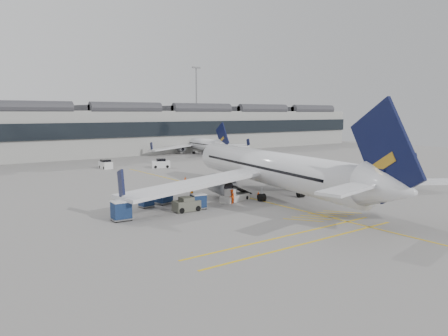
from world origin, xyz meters
TOP-DOWN VIEW (x-y plane):
  - ground at (0.00, 0.00)m, footprint 220.00×220.00m
  - terminal at (0.00, 71.93)m, footprint 200.00×20.45m
  - light_masts at (-1.67, 86.00)m, footprint 113.00×0.60m
  - apron_markings at (10.00, 10.00)m, footprint 0.25×60.00m
  - airliner_main at (13.05, 3.91)m, footprint 40.35×44.49m
  - airliner_far at (38.39, 59.85)m, footprint 28.61×31.41m
  - belt_loader at (7.44, 4.64)m, footprint 5.00×2.53m
  - baggage_cart_a at (1.44, 3.34)m, footprint 1.78×1.54m
  - baggage_cart_b at (-2.74, 7.59)m, footprint 1.64×1.39m
  - baggage_cart_c at (-0.30, 8.05)m, footprint 2.12×1.87m
  - baggage_cart_d at (-7.47, 3.52)m, footprint 1.96×1.65m
  - ramp_agent_a at (4.74, 9.83)m, footprint 0.75×0.71m
  - ramp_agent_b at (6.19, 3.52)m, footprint 1.02×0.99m
  - pushback_tug at (-0.11, 3.31)m, footprint 2.82×1.84m
  - safety_cone_nose at (11.33, 22.22)m, footprint 0.40×0.40m
  - safety_cone_engine at (12.28, 5.75)m, footprint 0.34×0.34m
  - service_van_mid at (6.63, 43.35)m, footprint 1.74×3.38m
  - service_van_right at (15.63, 38.12)m, footprint 3.79×2.84m

SIDE VIEW (x-z plane):
  - ground at x=0.00m, z-range 0.00..0.00m
  - apron_markings at x=10.00m, z-range 0.00..0.01m
  - safety_cone_engine at x=12.28m, z-range 0.00..0.48m
  - safety_cone_nose at x=11.33m, z-range 0.00..0.55m
  - belt_loader at x=7.44m, z-range -0.41..1.57m
  - pushback_tug at x=-0.11m, z-range -0.08..1.45m
  - service_van_mid at x=6.63m, z-range -0.09..1.63m
  - service_van_right at x=15.63m, z-range -0.09..1.65m
  - ramp_agent_b at x=6.19m, z-range 0.00..1.66m
  - baggage_cart_b at x=-2.74m, z-range 0.06..1.66m
  - ramp_agent_a at x=4.74m, z-range 0.00..1.73m
  - baggage_cart_a at x=1.44m, z-range 0.06..1.75m
  - baggage_cart_c at x=-0.30m, z-range 0.07..1.99m
  - baggage_cart_d at x=-7.47m, z-range 0.07..2.04m
  - airliner_far at x=38.39m, z-range -1.72..6.64m
  - airliner_main at x=13.05m, z-range -2.46..9.47m
  - terminal at x=0.00m, z-range -0.06..12.34m
  - light_masts at x=-1.67m, z-range 1.77..27.22m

